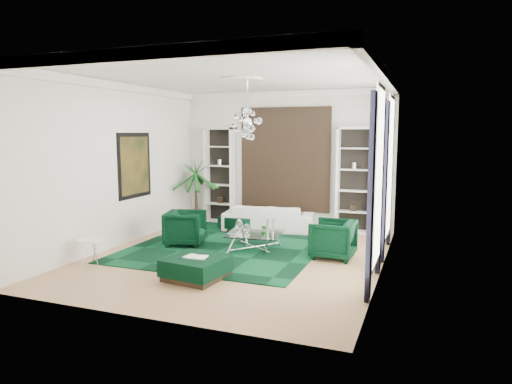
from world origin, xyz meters
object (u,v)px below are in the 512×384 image
at_px(ottoman_front, 196,268).
at_px(side_table, 91,252).
at_px(armchair_right, 333,239).
at_px(ottoman_side, 241,223).
at_px(armchair_left, 185,228).
at_px(coffee_table, 255,241).
at_px(sofa, 268,218).
at_px(palm, 196,183).

height_order(ottoman_front, side_table, side_table).
distance_m(armchair_right, ottoman_side, 3.44).
distance_m(armchair_left, ottoman_front, 2.61).
bearing_deg(side_table, armchair_right, 26.06).
bearing_deg(ottoman_side, armchair_right, -32.68).
bearing_deg(coffee_table, armchair_right, -0.09).
bearing_deg(side_table, ottoman_front, -1.56).
distance_m(sofa, armchair_right, 3.02).
relative_size(coffee_table, side_table, 2.31).
height_order(armchair_left, side_table, armchair_left).
xyz_separation_m(coffee_table, side_table, (-2.72, -2.20, 0.04)).
distance_m(coffee_table, palm, 3.61).
relative_size(armchair_right, ottoman_side, 0.99).
height_order(armchair_left, ottoman_side, armchair_left).
bearing_deg(armchair_left, palm, 6.36).
bearing_deg(ottoman_side, side_table, -111.64).
bearing_deg(armchair_right, ottoman_side, -120.53).
xyz_separation_m(side_table, palm, (0.05, 4.43, 0.95)).
bearing_deg(ottoman_front, palm, 117.93).
height_order(sofa, armchair_right, armchair_right).
xyz_separation_m(ottoman_front, palm, (-2.38, 4.49, 1.00)).
distance_m(sofa, ottoman_side, 0.76).
bearing_deg(sofa, ottoman_front, 83.87).
xyz_separation_m(sofa, coffee_table, (0.40, -2.09, -0.14)).
height_order(armchair_right, ottoman_side, armchair_right).
relative_size(armchair_right, side_table, 1.72).
bearing_deg(palm, side_table, -90.68).
xyz_separation_m(sofa, ottoman_side, (-0.71, -0.24, -0.15)).
xyz_separation_m(armchair_left, ottoman_side, (0.61, 1.95, -0.21)).
bearing_deg(side_table, coffee_table, 38.96).
height_order(sofa, ottoman_side, sofa).
xyz_separation_m(armchair_left, ottoman_front, (1.44, -2.16, -0.21)).
relative_size(ottoman_side, side_table, 1.73).
bearing_deg(armchair_left, coffee_table, -102.32).
xyz_separation_m(armchair_left, side_table, (-1.00, -2.10, -0.16)).
bearing_deg(palm, armchair_left, -67.92).
xyz_separation_m(armchair_right, ottoman_front, (-2.06, -2.26, -0.21)).
relative_size(sofa, side_table, 4.60).
bearing_deg(ottoman_front, coffee_table, 82.77).
relative_size(coffee_table, ottoman_front, 1.20).
relative_size(armchair_left, side_table, 1.72).
distance_m(armchair_left, coffee_table, 1.74).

